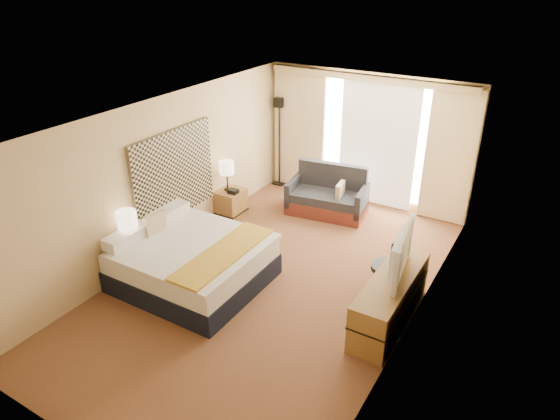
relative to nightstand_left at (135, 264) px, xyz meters
The scene contains 21 objects.
floor 2.16m from the nightstand_left, 29.31° to the left, with size 4.20×7.00×0.02m, color #5C1F1A.
ceiling 3.16m from the nightstand_left, 29.31° to the left, with size 4.20×7.00×0.02m, color white.
wall_back 5.02m from the nightstand_left, 67.66° to the left, with size 4.20×0.02×2.60m, color #D5B181.
wall_front 3.25m from the nightstand_left, 52.65° to the right, with size 4.20×0.02×2.60m, color #D5B181.
wall_left 1.49m from the nightstand_left, 102.36° to the left, with size 0.02×7.00×2.60m, color #D5B181.
wall_right 4.23m from the nightstand_left, 14.81° to the left, with size 0.02×7.00×2.60m, color #D5B181.
headboard 1.62m from the nightstand_left, 98.64° to the left, with size 0.06×1.85×1.50m, color black.
nightstand_left is the anchor object (origin of this frame).
nightstand_right 2.50m from the nightstand_left, 90.00° to the left, with size 0.45×0.52×0.55m, color olive.
media_dresser 3.85m from the nightstand_left, 15.84° to the left, with size 0.50×1.80×0.70m, color olive.
window 5.10m from the nightstand_left, 64.87° to the left, with size 2.30×0.02×2.30m, color silver.
curtains 4.95m from the nightstand_left, 67.18° to the left, with size 4.12×0.19×2.56m.
bed 0.91m from the nightstand_left, 26.30° to the left, with size 2.04×1.86×0.99m.
loveseat 3.93m from the nightstand_left, 67.24° to the left, with size 1.59×1.01×0.93m.
floor_lamp 4.48m from the nightstand_left, 90.35° to the left, with size 0.24×0.24×1.93m.
desk_chair 3.83m from the nightstand_left, 23.84° to the left, with size 0.50×0.50×1.04m.
lamp_left 0.76m from the nightstand_left, behind, with size 0.30×0.30×0.62m.
lamp_right 2.59m from the nightstand_left, 91.10° to the left, with size 0.27×0.27×0.58m.
tissue_box 0.37m from the nightstand_left, 51.30° to the right, with size 0.13×0.13×0.12m, color #7E9CC3.
telephone 2.46m from the nightstand_left, 87.23° to the left, with size 0.19×0.15×0.07m, color black.
television 3.90m from the nightstand_left, 17.68° to the left, with size 1.13×0.15×0.65m, color black.
Camera 1 is at (3.37, -5.46, 4.43)m, focal length 32.00 mm.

